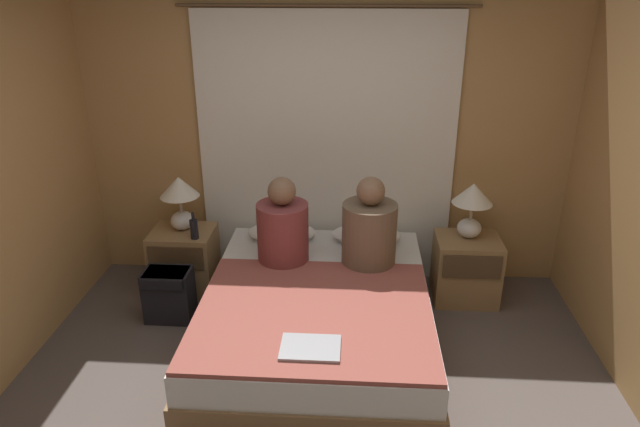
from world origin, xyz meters
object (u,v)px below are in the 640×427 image
person_right_in_bed (369,231)px  laptop_on_bed (310,348)px  bed (317,318)px  nightstand_right (466,269)px  backpack_on_floor (169,292)px  beer_bottle_on_left_stand (194,229)px  nightstand_left (185,260)px  person_left_in_bed (283,229)px  pillow_left (282,232)px  pillow_right (366,235)px  lamp_left (180,195)px  lamp_right (472,202)px

person_right_in_bed → laptop_on_bed: 1.20m
bed → nightstand_right: 1.37m
person_right_in_bed → backpack_on_floor: bearing=-174.8°
bed → beer_bottle_on_left_stand: (-1.02, 0.59, 0.40)m
laptop_on_bed → nightstand_left: bearing=129.3°
nightstand_right → person_left_in_bed: bearing=-167.8°
backpack_on_floor → nightstand_right: bearing=11.0°
pillow_left → pillow_right: (0.70, 0.00, 0.00)m
person_right_in_bed → beer_bottle_on_left_stand: person_right_in_bed is taller
beer_bottle_on_left_stand → backpack_on_floor: size_ratio=0.53×
nightstand_left → person_left_in_bed: (0.88, -0.31, 0.46)m
person_left_in_bed → backpack_on_floor: (-0.88, -0.14, -0.50)m
pillow_right → person_right_in_bed: bearing=-88.4°
nightstand_left → lamp_left: bearing=90.0°
lamp_right → person_left_in_bed: person_left_in_bed is taller
person_left_in_bed → backpack_on_floor: 1.02m
lamp_left → person_left_in_bed: 0.96m
person_right_in_bed → backpack_on_floor: size_ratio=1.68×
nightstand_left → laptop_on_bed: nightstand_left is taller
lamp_left → beer_bottle_on_left_stand: lamp_left is taller
nightstand_right → laptop_on_bed: nightstand_right is taller
bed → person_left_in_bed: bearing=125.3°
pillow_right → beer_bottle_on_left_stand: (-1.37, -0.21, 0.11)m
laptop_on_bed → pillow_right: bearing=77.5°
pillow_right → person_left_in_bed: 0.78m
nightstand_left → person_left_in_bed: bearing=-19.7°
nightstand_left → laptop_on_bed: bearing=-50.7°
pillow_right → backpack_on_floor: 1.63m
nightstand_right → person_right_in_bed: 0.98m
lamp_left → person_right_in_bed: 1.57m
lamp_right → pillow_left: size_ratio=0.81×
lamp_right → pillow_right: 0.88m
lamp_left → pillow_right: lamp_left is taller
lamp_left → person_right_in_bed: person_right_in_bed is taller
backpack_on_floor → pillow_left: bearing=33.3°
nightstand_left → person_right_in_bed: bearing=-11.7°
lamp_right → person_right_in_bed: person_right_in_bed is taller
lamp_right → laptop_on_bed: (-1.16, -1.48, -0.34)m
lamp_left → lamp_right: 2.33m
bed → lamp_left: 1.52m
nightstand_right → backpack_on_floor: 2.38m
pillow_left → pillow_right: bearing=0.0°
pillow_left → laptop_on_bed: (0.36, -1.52, -0.02)m
bed → beer_bottle_on_left_stand: bearing=149.9°
pillow_right → nightstand_left: bearing=-176.9°
laptop_on_bed → pillow_left: bearing=103.3°
person_left_in_bed → laptop_on_bed: (0.30, -1.12, -0.24)m
person_left_in_bed → person_right_in_bed: bearing=0.0°
nightstand_right → beer_bottle_on_left_stand: bearing=-176.7°
lamp_right → person_left_in_bed: bearing=-166.0°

